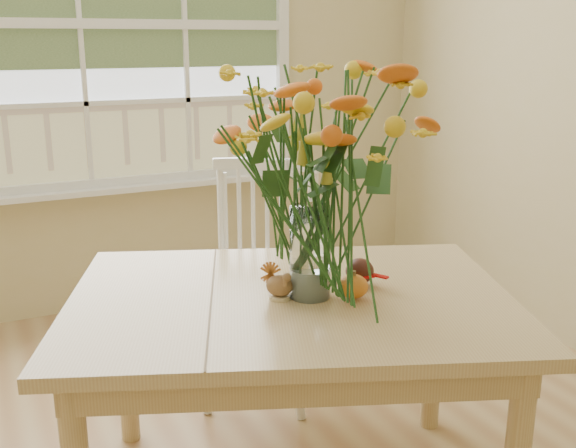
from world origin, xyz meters
name	(u,v)px	position (x,y,z in m)	size (l,w,h in m)	color
wall_back	(82,64)	(0.00, 2.25, 1.35)	(4.00, 0.02, 2.70)	#D0C085
window	(80,27)	(0.00, 2.21, 1.53)	(2.42, 0.12, 1.74)	silver
dining_table	(291,323)	(0.26, 0.30, 0.63)	(1.60, 1.38, 0.72)	tan
windsor_chair	(263,269)	(0.48, 1.03, 0.54)	(0.61, 0.61, 0.97)	white
flower_vase	(311,161)	(0.31, 0.26, 1.14)	(0.58, 0.58, 0.69)	white
pumpkin	(353,288)	(0.41, 0.19, 0.76)	(0.09, 0.09, 0.07)	#CB5D17
turkey_figurine	(279,286)	(0.21, 0.28, 0.76)	(0.10, 0.10, 0.10)	#CCB78C
dark_gourd	(360,272)	(0.50, 0.29, 0.76)	(0.13, 0.12, 0.08)	#38160F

